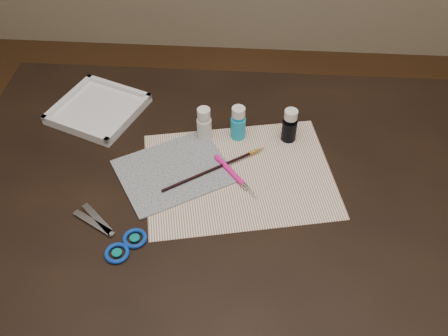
# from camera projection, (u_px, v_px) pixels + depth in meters

# --- Properties ---
(ground) EXTENTS (3.50, 3.50, 0.02)m
(ground) POSITION_uv_depth(u_px,v_px,m) (224.00, 331.00, 1.72)
(ground) COLOR #422614
(ground) RESTS_ON ground
(table) EXTENTS (1.30, 0.90, 0.75)m
(table) POSITION_uv_depth(u_px,v_px,m) (224.00, 270.00, 1.44)
(table) COLOR black
(table) RESTS_ON ground
(paper) EXTENTS (0.50, 0.42, 0.00)m
(paper) POSITION_uv_depth(u_px,v_px,m) (239.00, 175.00, 1.19)
(paper) COLOR white
(paper) RESTS_ON table
(canvas) EXTENTS (0.32, 0.31, 0.00)m
(canvas) POSITION_uv_depth(u_px,v_px,m) (174.00, 171.00, 1.19)
(canvas) COLOR black
(canvas) RESTS_ON paper
(paint_bottle_white) EXTENTS (0.04, 0.04, 0.09)m
(paint_bottle_white) POSITION_uv_depth(u_px,v_px,m) (204.00, 124.00, 1.25)
(paint_bottle_white) COLOR silver
(paint_bottle_white) RESTS_ON table
(paint_bottle_cyan) EXTENTS (0.04, 0.04, 0.09)m
(paint_bottle_cyan) POSITION_uv_depth(u_px,v_px,m) (238.00, 123.00, 1.25)
(paint_bottle_cyan) COLOR #19A2D0
(paint_bottle_cyan) RESTS_ON table
(paint_bottle_navy) EXTENTS (0.04, 0.04, 0.09)m
(paint_bottle_navy) POSITION_uv_depth(u_px,v_px,m) (290.00, 125.00, 1.24)
(paint_bottle_navy) COLOR black
(paint_bottle_navy) RESTS_ON table
(paintbrush) EXTENTS (0.24, 0.17, 0.01)m
(paintbrush) POSITION_uv_depth(u_px,v_px,m) (216.00, 168.00, 1.19)
(paintbrush) COLOR black
(paintbrush) RESTS_ON canvas
(craft_knife) EXTENTS (0.11, 0.14, 0.01)m
(craft_knife) POSITION_uv_depth(u_px,v_px,m) (236.00, 177.00, 1.17)
(craft_knife) COLOR #F81692
(craft_knife) RESTS_ON paper
(scissors) EXTENTS (0.23, 0.19, 0.01)m
(scissors) POSITION_uv_depth(u_px,v_px,m) (104.00, 232.00, 1.06)
(scissors) COLOR silver
(scissors) RESTS_ON table
(palette_tray) EXTENTS (0.27, 0.27, 0.03)m
(palette_tray) POSITION_uv_depth(u_px,v_px,m) (98.00, 109.00, 1.34)
(palette_tray) COLOR white
(palette_tray) RESTS_ON table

